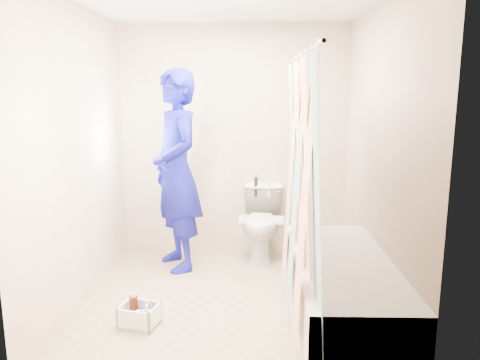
{
  "coord_description": "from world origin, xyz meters",
  "views": [
    {
      "loc": [
        0.17,
        -3.68,
        1.72
      ],
      "look_at": [
        0.08,
        0.35,
        0.94
      ],
      "focal_mm": 35.0,
      "sensor_mm": 36.0,
      "label": 1
    }
  ],
  "objects_px": {
    "bathtub": "(341,290)",
    "plumber": "(176,171)",
    "cleaning_caddy": "(140,316)",
    "toilet": "(262,222)"
  },
  "relations": [
    {
      "from": "bathtub",
      "to": "plumber",
      "type": "xyz_separation_m",
      "value": [
        -1.38,
        1.12,
        0.69
      ]
    },
    {
      "from": "plumber",
      "to": "cleaning_caddy",
      "type": "relative_size",
      "value": 6.12
    },
    {
      "from": "plumber",
      "to": "bathtub",
      "type": "bearing_deg",
      "value": 22.46
    },
    {
      "from": "bathtub",
      "to": "cleaning_caddy",
      "type": "height_order",
      "value": "bathtub"
    },
    {
      "from": "toilet",
      "to": "plumber",
      "type": "height_order",
      "value": "plumber"
    },
    {
      "from": "bathtub",
      "to": "toilet",
      "type": "relative_size",
      "value": 2.37
    },
    {
      "from": "toilet",
      "to": "cleaning_caddy",
      "type": "xyz_separation_m",
      "value": [
        -0.93,
        -1.49,
        -0.29
      ]
    },
    {
      "from": "toilet",
      "to": "plumber",
      "type": "distance_m",
      "value": 1.06
    },
    {
      "from": "toilet",
      "to": "plumber",
      "type": "bearing_deg",
      "value": -156.1
    },
    {
      "from": "cleaning_caddy",
      "to": "bathtub",
      "type": "bearing_deg",
      "value": 17.07
    }
  ]
}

